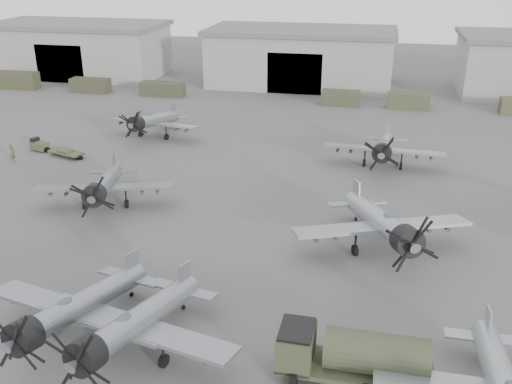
% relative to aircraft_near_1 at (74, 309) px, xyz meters
% --- Properties ---
extents(ground, '(220.00, 220.00, 0.00)m').
position_rel_aircraft_near_1_xyz_m(ground, '(3.03, 5.28, -2.09)').
color(ground, '#525250').
rests_on(ground, ground).
extents(hangar_left, '(29.00, 14.80, 8.70)m').
position_rel_aircraft_near_1_xyz_m(hangar_left, '(-34.97, 67.24, 2.28)').
color(hangar_left, '#9C9C92').
rests_on(hangar_left, ground).
extents(hangar_center, '(29.00, 14.80, 8.70)m').
position_rel_aircraft_near_1_xyz_m(hangar_center, '(3.03, 67.24, 2.28)').
color(hangar_center, '#9C9C92').
rests_on(hangar_center, ground).
extents(support_truck_0, '(6.54, 2.20, 2.56)m').
position_rel_aircraft_near_1_xyz_m(support_truck_0, '(-39.44, 55.28, -0.81)').
color(support_truck_0, '#3C3B27').
rests_on(support_truck_0, ground).
extents(support_truck_1, '(5.89, 2.20, 2.05)m').
position_rel_aircraft_near_1_xyz_m(support_truck_1, '(-27.25, 55.28, -1.06)').
color(support_truck_1, '#393825').
rests_on(support_truck_1, ground).
extents(support_truck_2, '(6.46, 2.20, 1.98)m').
position_rel_aircraft_near_1_xyz_m(support_truck_2, '(-15.75, 55.28, -1.10)').
color(support_truck_2, '#373B26').
rests_on(support_truck_2, ground).
extents(support_truck_4, '(5.17, 2.20, 1.99)m').
position_rel_aircraft_near_1_xyz_m(support_truck_4, '(10.32, 55.28, -1.09)').
color(support_truck_4, '#3A402A').
rests_on(support_truck_4, ground).
extents(support_truck_5, '(5.52, 2.20, 2.12)m').
position_rel_aircraft_near_1_xyz_m(support_truck_5, '(19.40, 55.28, -1.03)').
color(support_truck_5, '#41442C').
rests_on(support_truck_5, ground).
extents(aircraft_near_1, '(11.57, 10.42, 4.60)m').
position_rel_aircraft_near_1_xyz_m(aircraft_near_1, '(0.00, 0.00, 0.00)').
color(aircraft_near_1, gray).
rests_on(aircraft_near_1, ground).
extents(aircraft_mid_1, '(11.51, 10.36, 4.59)m').
position_rel_aircraft_near_1_xyz_m(aircraft_mid_1, '(-6.30, 16.55, -0.00)').
color(aircraft_mid_1, gray).
rests_on(aircraft_mid_1, ground).
extents(aircraft_mid_2, '(12.53, 11.33, 5.08)m').
position_rel_aircraft_near_1_xyz_m(aircraft_mid_2, '(16.26, 13.54, 0.22)').
color(aircraft_mid_2, '#9A9DA2').
rests_on(aircraft_mid_2, ground).
extents(aircraft_far_0, '(11.22, 10.10, 4.46)m').
position_rel_aircraft_near_1_xyz_m(aircraft_far_0, '(-9.53, 35.52, -0.06)').
color(aircraft_far_0, gray).
rests_on(aircraft_far_0, ground).
extents(aircraft_far_1, '(11.80, 10.62, 4.72)m').
position_rel_aircraft_near_1_xyz_m(aircraft_far_1, '(16.20, 31.08, 0.05)').
color(aircraft_far_1, '#93969B').
rests_on(aircraft_far_1, ground).
extents(aircraft_extra_253, '(11.57, 10.42, 4.60)m').
position_rel_aircraft_near_1_xyz_m(aircraft_extra_253, '(3.62, -0.67, 0.00)').
color(aircraft_extra_253, gray).
rests_on(aircraft_extra_253, ground).
extents(fuel_tanker, '(7.67, 3.39, 2.94)m').
position_rel_aircraft_near_1_xyz_m(fuel_tanker, '(14.91, -0.08, -0.40)').
color(fuel_tanker, '#39402A').
rests_on(fuel_tanker, ground).
extents(tug_trailer, '(6.92, 3.32, 1.38)m').
position_rel_aircraft_near_1_xyz_m(tug_trailer, '(-18.39, 28.47, -1.57)').
color(tug_trailer, '#44472E').
rests_on(tug_trailer, ground).
extents(ground_crew, '(0.47, 0.71, 1.93)m').
position_rel_aircraft_near_1_xyz_m(ground_crew, '(-20.44, 25.04, -1.13)').
color(ground_crew, '#474B31').
rests_on(ground_crew, ground).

